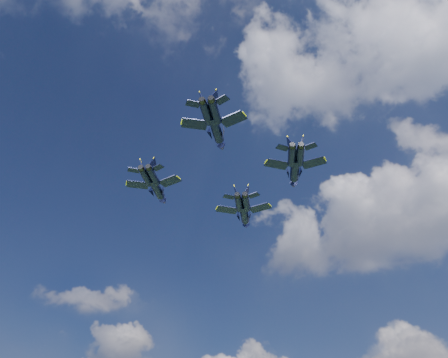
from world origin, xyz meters
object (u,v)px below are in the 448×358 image
jet_left (157,189)px  jet_right (295,170)px  jet_lead (244,214)px  jet_slot (217,130)px

jet_left → jet_right: jet_right is taller
jet_lead → jet_right: jet_lead is taller
jet_lead → jet_left: 24.63m
jet_lead → jet_left: (-9.57, -22.64, -1.49)m
jet_left → jet_right: (29.18, 10.78, 0.44)m
jet_lead → jet_left: jet_lead is taller
jet_lead → jet_slot: bearing=-94.8°
jet_right → jet_slot: bearing=-139.8°
jet_left → jet_right: bearing=-1.5°
jet_left → jet_slot: size_ratio=0.98×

